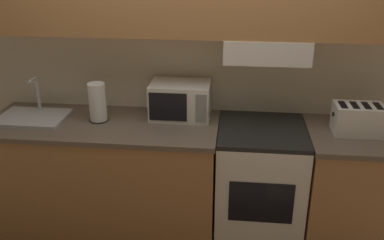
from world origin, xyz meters
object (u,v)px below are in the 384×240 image
Objects in this scene: toaster at (358,119)px; paper_towel_roll at (97,102)px; sink_basin at (32,117)px; stove_range at (259,184)px; microwave at (180,100)px.

toaster is 1.79m from paper_towel_roll.
sink_basin reaches higher than toaster.
paper_towel_roll is (0.49, 0.03, 0.12)m from sink_basin.
toaster is at bearing -0.68° from stove_range.
paper_towel_roll reaches higher than stove_range.
toaster is at bearing -0.84° from paper_towel_roll.
microwave reaches higher than toaster.
sink_basin is at bearing -179.69° from stove_range.
microwave reaches higher than stove_range.
microwave is 0.89× the size of sink_basin.
stove_range is 0.84m from microwave.
sink_basin is at bearing -171.44° from microwave.
stove_range is 2.66× the size of toaster.
toaster reaches higher than stove_range.
sink_basin reaches higher than stove_range.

